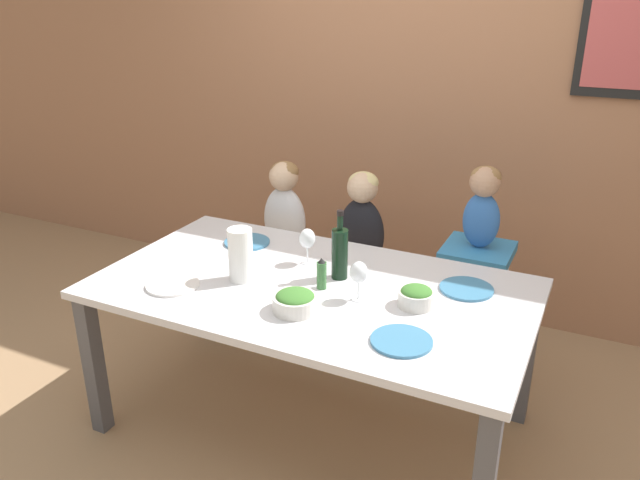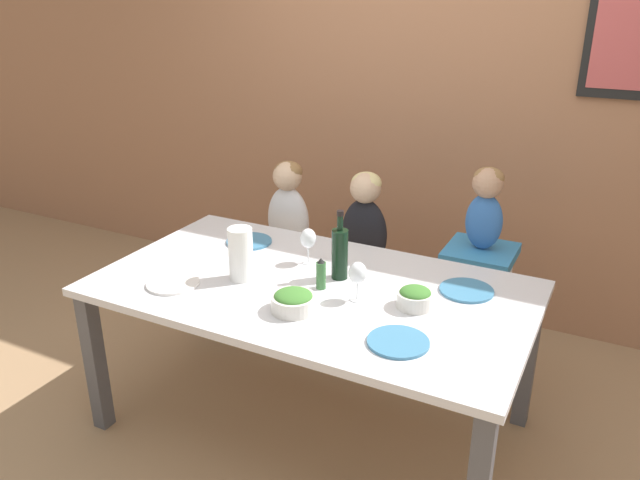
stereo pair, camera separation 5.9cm
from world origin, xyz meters
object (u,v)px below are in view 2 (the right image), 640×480
(person_child_center, at_px, (365,219))
(wine_bottle, at_px, (340,252))
(chair_far_center, at_px, (363,281))
(paper_towel_roll, at_px, (241,254))
(dinner_plate_front_right, at_px, (398,342))
(dinner_plate_back_left, at_px, (249,241))
(salad_bowl_large, at_px, (293,301))
(wine_glass_far, at_px, (308,239))
(salad_bowl_small, at_px, (415,297))
(chair_far_left, at_px, (289,265))
(dinner_plate_back_right, at_px, (467,290))
(person_child_left, at_px, (288,206))
(wine_glass_near, at_px, (358,274))
(dinner_plate_front_left, at_px, (173,283))
(chair_right_highchair, at_px, (478,278))
(person_baby_right, at_px, (486,201))

(person_child_center, relative_size, wine_bottle, 1.75)
(chair_far_center, height_order, wine_bottle, wine_bottle)
(paper_towel_roll, xyz_separation_m, dinner_plate_front_right, (0.80, -0.19, -0.11))
(person_child_center, xyz_separation_m, dinner_plate_back_left, (-0.42, -0.48, -0.03))
(salad_bowl_large, height_order, dinner_plate_front_right, salad_bowl_large)
(wine_glass_far, xyz_separation_m, salad_bowl_small, (0.58, -0.18, -0.08))
(chair_far_center, distance_m, salad_bowl_large, 1.07)
(person_child_center, bearing_deg, chair_far_center, -90.00)
(chair_far_left, height_order, wine_bottle, wine_bottle)
(wine_bottle, height_order, wine_glass_far, wine_bottle)
(wine_bottle, xyz_separation_m, salad_bowl_small, (0.38, -0.11, -0.08))
(chair_far_left, bearing_deg, paper_towel_roll, -73.33)
(dinner_plate_back_right, bearing_deg, chair_far_center, 143.24)
(person_child_center, distance_m, paper_towel_roll, 0.88)
(person_child_left, bearing_deg, chair_far_left, -90.00)
(dinner_plate_back_left, bearing_deg, salad_bowl_large, -43.24)
(person_child_left, distance_m, person_child_center, 0.47)
(chair_far_left, height_order, salad_bowl_large, salad_bowl_large)
(wine_glass_near, distance_m, salad_bowl_large, 0.28)
(wine_bottle, xyz_separation_m, dinner_plate_back_right, (0.53, 0.12, -0.12))
(chair_far_center, relative_size, wine_bottle, 1.53)
(wine_glass_far, bearing_deg, salad_bowl_small, -17.62)
(person_child_center, bearing_deg, dinner_plate_front_left, -113.67)
(chair_right_highchair, distance_m, wine_glass_far, 0.92)
(wine_glass_near, bearing_deg, salad_bowl_large, -133.35)
(person_child_center, height_order, wine_glass_far, person_child_center)
(chair_far_left, height_order, person_child_center, person_child_center)
(person_child_center, distance_m, wine_bottle, 0.66)
(wine_glass_near, bearing_deg, chair_right_highchair, 68.28)
(person_child_center, xyz_separation_m, wine_glass_far, (-0.04, -0.56, 0.08))
(person_child_left, relative_size, dinner_plate_back_right, 2.41)
(person_child_center, distance_m, salad_bowl_large, 1.00)
(chair_far_center, xyz_separation_m, chair_right_highchair, (0.63, 0.00, 0.16))
(paper_towel_roll, xyz_separation_m, salad_bowl_large, (0.34, -0.15, -0.08))
(chair_far_center, bearing_deg, dinner_plate_front_right, -60.70)
(chair_far_center, height_order, person_child_left, person_child_left)
(salad_bowl_large, height_order, dinner_plate_back_right, salad_bowl_large)
(person_child_left, height_order, wine_bottle, wine_bottle)
(paper_towel_roll, relative_size, dinner_plate_back_left, 1.05)
(chair_far_center, height_order, salad_bowl_large, salad_bowl_large)
(chair_far_left, relative_size, person_child_left, 0.87)
(salad_bowl_large, bearing_deg, paper_towel_roll, 156.70)
(person_baby_right, height_order, paper_towel_roll, person_baby_right)
(chair_right_highchair, xyz_separation_m, dinner_plate_front_right, (-0.05, -1.03, 0.18))
(chair_right_highchair, bearing_deg, wine_glass_far, -140.11)
(chair_far_left, height_order, wine_glass_far, wine_glass_far)
(dinner_plate_back_left, bearing_deg, chair_far_center, 48.66)
(wine_glass_far, bearing_deg, person_baby_right, 39.98)
(person_baby_right, height_order, salad_bowl_small, person_baby_right)
(wine_glass_near, distance_m, wine_glass_far, 0.42)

